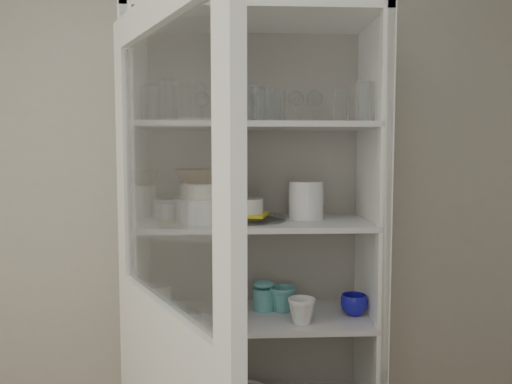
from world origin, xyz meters
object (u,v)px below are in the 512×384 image
(pantry_cabinet, at_px, (255,291))
(terracotta_bowl, at_px, (204,176))
(mug_white, at_px, (302,311))
(glass_platter, at_px, (247,218))
(goblet_2, at_px, (296,106))
(measuring_cups, at_px, (185,315))
(cream_bowl, at_px, (204,190))
(mug_blue, at_px, (354,305))
(grey_bowl_stack, at_px, (306,200))
(mug_teal, at_px, (282,299))
(yellow_trivet, at_px, (247,214))
(white_ramekin, at_px, (247,206))
(cupboard_door, at_px, (168,379))
(plate_stack_back, at_px, (177,207))
(goblet_0, at_px, (202,107))
(goblet_1, at_px, (243,105))
(goblet_3, at_px, (315,106))
(plate_stack_front, at_px, (205,210))
(teal_jar, at_px, (264,297))

(pantry_cabinet, xyz_separation_m, terracotta_bowl, (-0.21, -0.10, 0.51))
(mug_white, bearing_deg, pantry_cabinet, 132.85)
(mug_white, bearing_deg, glass_platter, 149.35)
(goblet_2, relative_size, measuring_cups, 1.63)
(cream_bowl, bearing_deg, mug_blue, -0.42)
(grey_bowl_stack, relative_size, mug_teal, 1.40)
(goblet_2, height_order, glass_platter, goblet_2)
(yellow_trivet, bearing_deg, goblet_2, 21.30)
(white_ramekin, bearing_deg, mug_white, -31.50)
(grey_bowl_stack, xyz_separation_m, mug_blue, (0.20, -0.06, -0.44))
(cupboard_door, xyz_separation_m, plate_stack_back, (-0.05, 0.74, 0.43))
(goblet_0, xyz_separation_m, plate_stack_back, (-0.12, 0.03, -0.43))
(plate_stack_back, bearing_deg, mug_blue, -11.51)
(yellow_trivet, distance_m, grey_bowl_stack, 0.26)
(measuring_cups, bearing_deg, pantry_cabinet, 23.84)
(goblet_0, relative_size, cream_bowl, 0.77)
(goblet_1, xyz_separation_m, mug_white, (0.23, -0.20, -0.83))
(pantry_cabinet, bearing_deg, terracotta_bowl, -155.56)
(goblet_1, height_order, mug_white, goblet_1)
(goblet_3, height_order, mug_white, goblet_3)
(measuring_cups, bearing_deg, mug_teal, 12.86)
(goblet_0, distance_m, plate_stack_back, 0.45)
(goblet_2, distance_m, glass_platter, 0.52)
(mug_blue, bearing_deg, glass_platter, 173.84)
(goblet_3, distance_m, glass_platter, 0.58)
(plate_stack_front, bearing_deg, goblet_0, 95.93)
(plate_stack_front, relative_size, cream_bowl, 1.25)
(goblet_1, height_order, cream_bowl, goblet_1)
(cream_bowl, bearing_deg, teal_jar, 18.35)
(white_ramekin, bearing_deg, goblet_3, 21.78)
(goblet_1, distance_m, mug_blue, 0.96)
(pantry_cabinet, bearing_deg, goblet_0, 174.64)
(cream_bowl, distance_m, measuring_cups, 0.52)
(cupboard_door, bearing_deg, yellow_trivet, 130.49)
(goblet_3, height_order, white_ramekin, goblet_3)
(glass_platter, bearing_deg, mug_teal, 9.74)
(goblet_3, bearing_deg, mug_white, -108.79)
(goblet_1, bearing_deg, goblet_0, 174.51)
(cupboard_door, bearing_deg, goblet_1, 133.26)
(goblet_2, relative_size, white_ramekin, 1.14)
(goblet_1, relative_size, mug_white, 1.48)
(terracotta_bowl, bearing_deg, goblet_3, 17.95)
(goblet_2, bearing_deg, mug_white, -89.84)
(cupboard_door, distance_m, terracotta_bowl, 0.83)
(white_ramekin, bearing_deg, plate_stack_front, -169.15)
(plate_stack_back, distance_m, grey_bowl_stack, 0.56)
(cupboard_door, xyz_separation_m, terracotta_bowl, (0.08, 0.59, 0.58))
(yellow_trivet, relative_size, mug_white, 1.49)
(pantry_cabinet, height_order, cupboard_door, pantry_cabinet)
(goblet_3, relative_size, plate_stack_back, 0.84)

